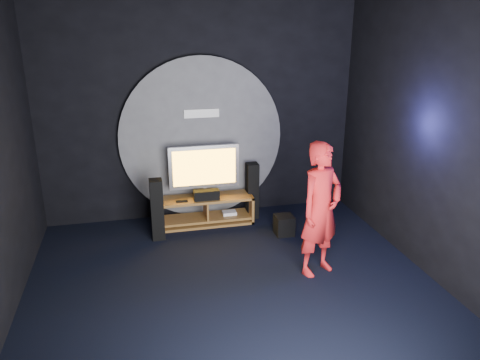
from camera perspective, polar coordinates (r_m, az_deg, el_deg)
The scene contains 13 objects.
floor at distance 5.81m, azimuth -0.55°, elevation -13.45°, with size 5.00×5.00×0.00m, color black.
back_wall at distance 7.48m, azimuth -4.84°, elevation 8.48°, with size 5.00×0.04×3.50m, color black.
front_wall at distance 2.86m, azimuth 10.56°, elevation -9.99°, with size 5.00×0.04×3.50m, color black.
right_wall at distance 6.11m, azimuth 22.99°, elevation 4.60°, with size 0.04×5.00×3.50m, color black.
wall_disc_panel at distance 7.52m, azimuth -4.68°, elevation 5.04°, with size 2.60×0.11×2.60m.
media_console at distance 7.50m, azimuth -4.12°, elevation -3.91°, with size 1.48×0.45×0.45m.
tv at distance 7.32m, azimuth -4.39°, elevation 1.37°, with size 1.10×0.22×0.82m.
center_speaker at distance 7.29m, azimuth -4.11°, elevation -1.83°, with size 0.40×0.15×0.15m, color black.
remote at distance 7.24m, azimuth -7.10°, elevation -2.60°, with size 0.18×0.05×0.02m, color black.
tower_speaker_left at distance 6.99m, azimuth -10.07°, elevation -3.57°, with size 0.19×0.21×0.93m, color black.
tower_speaker_right at distance 7.62m, azimuth 1.48°, elevation -1.31°, with size 0.19×0.21×0.93m, color black.
subwoofer at distance 7.17m, azimuth 5.40°, elevation -5.49°, with size 0.27×0.27×0.30m, color black.
player at distance 5.93m, azimuth 9.82°, elevation -3.55°, with size 0.63×0.42×1.74m, color red.
Camera 1 is at (-1.06, -4.77, 3.13)m, focal length 35.00 mm.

